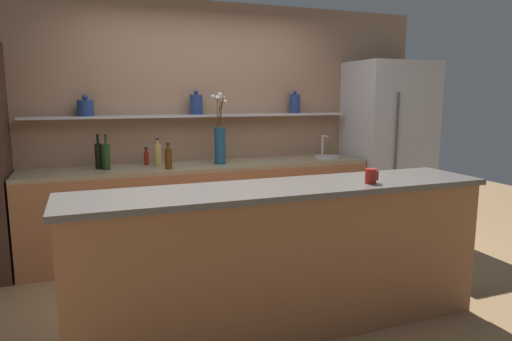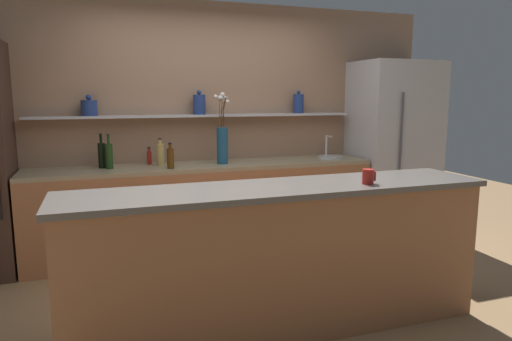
{
  "view_description": "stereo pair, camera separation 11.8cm",
  "coord_description": "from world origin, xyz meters",
  "px_view_note": "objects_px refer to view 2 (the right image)",
  "views": [
    {
      "loc": [
        -1.25,
        -3.28,
        1.61
      ],
      "look_at": [
        0.13,
        0.34,
        0.98
      ],
      "focal_mm": 32.0,
      "sensor_mm": 36.0,
      "label": 1
    },
    {
      "loc": [
        -1.14,
        -3.32,
        1.61
      ],
      "look_at": [
        0.13,
        0.34,
        0.98
      ],
      "focal_mm": 32.0,
      "sensor_mm": 36.0,
      "label": 2
    }
  ],
  "objects_px": {
    "bottle_spirit_3": "(170,158)",
    "coffee_mug": "(368,177)",
    "bottle_wine_0": "(109,156)",
    "bottle_spirit_4": "(160,154)",
    "bottle_wine_1": "(102,155)",
    "bottle_sauce_5": "(102,158)",
    "bottle_sauce_2": "(149,157)",
    "refrigerator": "(393,148)",
    "sink_fixture": "(330,156)",
    "flower_vase": "(222,141)"
  },
  "relations": [
    {
      "from": "flower_vase",
      "to": "refrigerator",
      "type": "bearing_deg",
      "value": -0.5
    },
    {
      "from": "flower_vase",
      "to": "sink_fixture",
      "type": "distance_m",
      "value": 1.29
    },
    {
      "from": "refrigerator",
      "to": "bottle_wine_0",
      "type": "xyz_separation_m",
      "value": [
        -3.19,
        0.04,
        0.05
      ]
    },
    {
      "from": "refrigerator",
      "to": "sink_fixture",
      "type": "height_order",
      "value": "refrigerator"
    },
    {
      "from": "bottle_sauce_5",
      "to": "flower_vase",
      "type": "bearing_deg",
      "value": -9.02
    },
    {
      "from": "bottle_sauce_5",
      "to": "coffee_mug",
      "type": "xyz_separation_m",
      "value": [
        1.7,
        -2.09,
        0.07
      ]
    },
    {
      "from": "bottle_wine_1",
      "to": "bottle_sauce_2",
      "type": "height_order",
      "value": "bottle_wine_1"
    },
    {
      "from": "coffee_mug",
      "to": "bottle_sauce_5",
      "type": "bearing_deg",
      "value": 129.1
    },
    {
      "from": "bottle_wine_1",
      "to": "bottle_sauce_2",
      "type": "xyz_separation_m",
      "value": [
        0.46,
        0.1,
        -0.05
      ]
    },
    {
      "from": "flower_vase",
      "to": "sink_fixture",
      "type": "height_order",
      "value": "flower_vase"
    },
    {
      "from": "bottle_wine_1",
      "to": "bottle_spirit_3",
      "type": "relative_size",
      "value": 1.35
    },
    {
      "from": "flower_vase",
      "to": "bottle_sauce_2",
      "type": "relative_size",
      "value": 4.09
    },
    {
      "from": "sink_fixture",
      "to": "flower_vase",
      "type": "bearing_deg",
      "value": -178.62
    },
    {
      "from": "bottle_sauce_5",
      "to": "bottle_sauce_2",
      "type": "bearing_deg",
      "value": 0.94
    },
    {
      "from": "refrigerator",
      "to": "sink_fixture",
      "type": "relative_size",
      "value": 6.85
    },
    {
      "from": "bottle_wine_1",
      "to": "bottle_sauce_5",
      "type": "xyz_separation_m",
      "value": [
        0.0,
        0.09,
        -0.04
      ]
    },
    {
      "from": "flower_vase",
      "to": "bottle_sauce_5",
      "type": "relative_size",
      "value": 3.69
    },
    {
      "from": "flower_vase",
      "to": "bottle_sauce_5",
      "type": "xyz_separation_m",
      "value": [
        -1.18,
        0.19,
        -0.15
      ]
    },
    {
      "from": "refrigerator",
      "to": "bottle_sauce_5",
      "type": "relative_size",
      "value": 10.1
    },
    {
      "from": "bottle_wine_1",
      "to": "coffee_mug",
      "type": "height_order",
      "value": "bottle_wine_1"
    },
    {
      "from": "sink_fixture",
      "to": "bottle_sauce_2",
      "type": "xyz_separation_m",
      "value": [
        -1.99,
        0.16,
        0.05
      ]
    },
    {
      "from": "flower_vase",
      "to": "bottle_spirit_3",
      "type": "xyz_separation_m",
      "value": [
        -0.56,
        -0.15,
        -0.13
      ]
    },
    {
      "from": "coffee_mug",
      "to": "bottle_spirit_4",
      "type": "bearing_deg",
      "value": 120.03
    },
    {
      "from": "refrigerator",
      "to": "flower_vase",
      "type": "height_order",
      "value": "refrigerator"
    },
    {
      "from": "bottle_wine_1",
      "to": "bottle_spirit_3",
      "type": "height_order",
      "value": "bottle_wine_1"
    },
    {
      "from": "sink_fixture",
      "to": "bottle_sauce_5",
      "type": "xyz_separation_m",
      "value": [
        -2.45,
        0.16,
        0.06
      ]
    },
    {
      "from": "bottle_wine_1",
      "to": "bottle_sauce_2",
      "type": "relative_size",
      "value": 1.88
    },
    {
      "from": "bottle_wine_0",
      "to": "bottle_spirit_4",
      "type": "height_order",
      "value": "bottle_wine_0"
    },
    {
      "from": "bottle_sauce_5",
      "to": "sink_fixture",
      "type": "bearing_deg",
      "value": -3.66
    },
    {
      "from": "bottle_wine_0",
      "to": "coffee_mug",
      "type": "relative_size",
      "value": 3.28
    },
    {
      "from": "bottle_wine_0",
      "to": "bottle_wine_1",
      "type": "bearing_deg",
      "value": 131.99
    },
    {
      "from": "bottle_wine_0",
      "to": "bottle_spirit_4",
      "type": "relative_size",
      "value": 1.22
    },
    {
      "from": "bottle_sauce_5",
      "to": "coffee_mug",
      "type": "bearing_deg",
      "value": -50.9
    },
    {
      "from": "flower_vase",
      "to": "bottle_spirit_4",
      "type": "height_order",
      "value": "flower_vase"
    },
    {
      "from": "bottle_spirit_4",
      "to": "coffee_mug",
      "type": "xyz_separation_m",
      "value": [
        1.14,
        -1.98,
        0.04
      ]
    },
    {
      "from": "flower_vase",
      "to": "sink_fixture",
      "type": "bearing_deg",
      "value": 1.38
    },
    {
      "from": "bottle_spirit_3",
      "to": "coffee_mug",
      "type": "height_order",
      "value": "bottle_spirit_3"
    },
    {
      "from": "bottle_spirit_4",
      "to": "sink_fixture",
      "type": "bearing_deg",
      "value": -1.28
    },
    {
      "from": "bottle_sauce_2",
      "to": "bottle_spirit_3",
      "type": "relative_size",
      "value": 0.71
    },
    {
      "from": "bottle_spirit_4",
      "to": "flower_vase",
      "type": "bearing_deg",
      "value": -6.65
    },
    {
      "from": "flower_vase",
      "to": "bottle_sauce_5",
      "type": "bearing_deg",
      "value": 170.98
    },
    {
      "from": "sink_fixture",
      "to": "bottle_sauce_2",
      "type": "bearing_deg",
      "value": 175.29
    },
    {
      "from": "sink_fixture",
      "to": "bottle_wine_0",
      "type": "distance_m",
      "value": 2.39
    },
    {
      "from": "bottle_spirit_3",
      "to": "bottle_sauce_5",
      "type": "xyz_separation_m",
      "value": [
        -0.62,
        0.34,
        -0.02
      ]
    },
    {
      "from": "bottle_wine_0",
      "to": "flower_vase",
      "type": "bearing_deg",
      "value": -1.09
    },
    {
      "from": "bottle_wine_0",
      "to": "bottle_sauce_2",
      "type": "xyz_separation_m",
      "value": [
        0.39,
        0.17,
        -0.05
      ]
    },
    {
      "from": "refrigerator",
      "to": "bottle_spirit_4",
      "type": "height_order",
      "value": "refrigerator"
    },
    {
      "from": "bottle_wine_1",
      "to": "coffee_mug",
      "type": "distance_m",
      "value": 2.63
    },
    {
      "from": "bottle_wine_0",
      "to": "coffee_mug",
      "type": "height_order",
      "value": "bottle_wine_0"
    },
    {
      "from": "bottle_wine_0",
      "to": "sink_fixture",
      "type": "bearing_deg",
      "value": 0.22
    }
  ]
}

